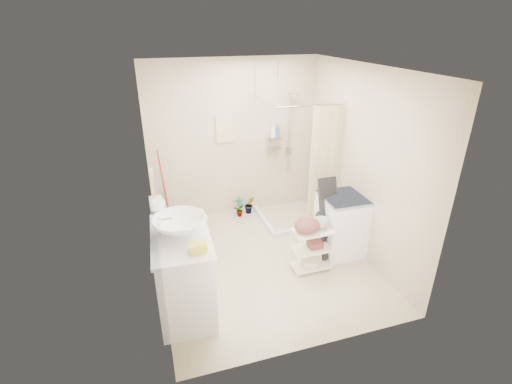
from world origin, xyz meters
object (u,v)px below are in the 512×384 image
at_px(washing_machine, 342,224).
at_px(toilet, 181,223).
at_px(vanity, 184,272).
at_px(laundry_rack, 312,246).

bearing_deg(washing_machine, toilet, 162.27).
height_order(vanity, toilet, vanity).
height_order(vanity, laundry_rack, vanity).
relative_size(toilet, washing_machine, 0.94).
bearing_deg(toilet, laundry_rack, -123.31).
bearing_deg(washing_machine, laundry_rack, -154.03).
bearing_deg(vanity, toilet, 87.06).
bearing_deg(vanity, laundry_rack, 10.99).
height_order(toilet, laundry_rack, toilet).
xyz_separation_m(vanity, toilet, (0.12, 1.28, -0.08)).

